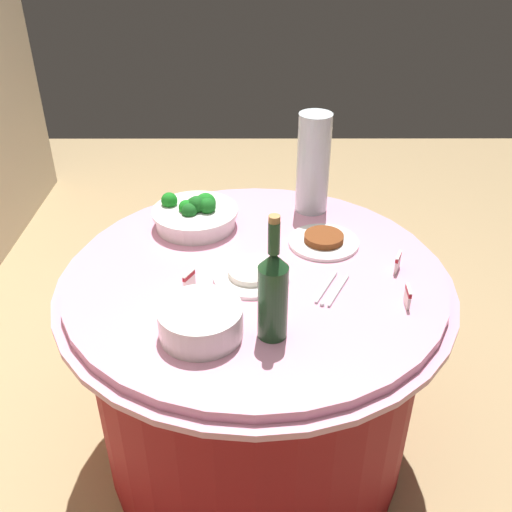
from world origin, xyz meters
TOP-DOWN VIEW (x-y plane):
  - ground_plane at (0.00, 0.00)m, footprint 6.00×6.00m
  - buffet_table at (0.00, 0.00)m, footprint 1.16×1.16m
  - broccoli_bowl at (0.26, 0.20)m, footprint 0.28×0.28m
  - plate_stack at (-0.28, 0.13)m, footprint 0.21×0.21m
  - wine_bottle at (-0.29, -0.04)m, footprint 0.07×0.07m
  - decorative_fruit_vase at (0.38, -0.19)m, footprint 0.11×0.11m
  - serving_tongs at (-0.10, -0.21)m, footprint 0.16×0.11m
  - food_plate_rice at (-0.04, 0.01)m, footprint 0.22×0.22m
  - food_plate_stir_fry at (0.15, -0.21)m, footprint 0.22×0.22m
  - label_placard_front at (-0.09, 0.18)m, footprint 0.05×0.03m
  - label_placard_mid at (-0.17, -0.40)m, footprint 0.05×0.01m
  - label_placard_rear at (0.00, -0.41)m, footprint 0.05×0.03m

SIDE VIEW (x-z plane):
  - ground_plane at x=0.00m, z-range 0.00..0.00m
  - buffet_table at x=0.00m, z-range 0.01..0.75m
  - serving_tongs at x=-0.10m, z-range 0.74..0.75m
  - food_plate_rice at x=-0.04m, z-range 0.74..0.77m
  - food_plate_stir_fry at x=0.15m, z-range 0.74..0.77m
  - label_placard_front at x=-0.09m, z-range 0.74..0.80m
  - label_placard_mid at x=-0.17m, z-range 0.74..0.80m
  - label_placard_rear at x=0.00m, z-range 0.74..0.80m
  - plate_stack at x=-0.28m, z-range 0.74..0.82m
  - broccoli_bowl at x=0.26m, z-range 0.73..0.84m
  - wine_bottle at x=-0.29m, z-range 0.70..1.04m
  - decorative_fruit_vase at x=0.38m, z-range 0.73..1.07m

